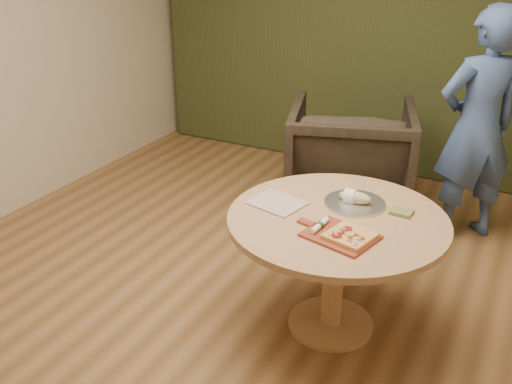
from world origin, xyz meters
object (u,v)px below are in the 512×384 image
object	(u,v)px
pedestal_table	(336,238)
pizza_paddle	(339,235)
armchair	(351,153)
bread_roll	(354,197)
person_standing	(477,128)
serving_tray	(355,203)
flatbread_pizza	(350,236)
cutlery_roll	(320,225)

from	to	relation	value
pedestal_table	pizza_paddle	distance (m)	0.27
armchair	bread_roll	bearing A→B (deg)	91.43
person_standing	armchair	bearing A→B (deg)	-41.38
pedestal_table	serving_tray	size ratio (longest dim) A/B	3.48
armchair	pedestal_table	bearing A→B (deg)	88.46
flatbread_pizza	bread_roll	world-z (taller)	bread_roll
pedestal_table	armchair	xyz separation A→B (m)	(-0.45, 1.59, -0.10)
pizza_paddle	flatbread_pizza	size ratio (longest dim) A/B	1.77
serving_tray	armchair	size ratio (longest dim) A/B	0.35
pedestal_table	flatbread_pizza	world-z (taller)	flatbread_pizza
flatbread_pizza	cutlery_roll	world-z (taller)	flatbread_pizza
cutlery_roll	bread_roll	xyz separation A→B (m)	(0.05, 0.39, 0.01)
pizza_paddle	cutlery_roll	size ratio (longest dim) A/B	2.37
flatbread_pizza	serving_tray	distance (m)	0.44
serving_tray	armchair	world-z (taller)	armchair
cutlery_roll	armchair	bearing A→B (deg)	108.91
armchair	flatbread_pizza	bearing A→B (deg)	90.83
cutlery_roll	bread_roll	bearing A→B (deg)	87.77
pedestal_table	armchair	size ratio (longest dim) A/B	1.21
pedestal_table	pizza_paddle	world-z (taller)	pizza_paddle
flatbread_pizza	serving_tray	world-z (taller)	flatbread_pizza
pizza_paddle	cutlery_roll	bearing A→B (deg)	-174.62
serving_tray	flatbread_pizza	bearing A→B (deg)	-74.92
cutlery_roll	serving_tray	world-z (taller)	cutlery_roll
armchair	serving_tray	bearing A→B (deg)	91.76
pedestal_table	pizza_paddle	size ratio (longest dim) A/B	2.63
cutlery_roll	pizza_paddle	bearing A→B (deg)	-3.22
cutlery_roll	serving_tray	size ratio (longest dim) A/B	0.56
pedestal_table	person_standing	bearing A→B (deg)	72.34
armchair	person_standing	distance (m)	1.02
flatbread_pizza	pedestal_table	bearing A→B (deg)	123.00
pizza_paddle	person_standing	xyz separation A→B (m)	(0.42, 1.78, 0.13)
flatbread_pizza	bread_roll	distance (m)	0.44
bread_roll	person_standing	size ratio (longest dim) A/B	0.11
pedestal_table	bread_roll	size ratio (longest dim) A/B	6.42
pedestal_table	bread_roll	distance (m)	0.27
flatbread_pizza	armchair	bearing A→B (deg)	108.23
bread_roll	serving_tray	bearing A→B (deg)	0.00
serving_tray	bread_roll	bearing A→B (deg)	-180.00
flatbread_pizza	person_standing	world-z (taller)	person_standing
cutlery_roll	person_standing	xyz separation A→B (m)	(0.53, 1.76, 0.10)
serving_tray	bread_roll	distance (m)	0.04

